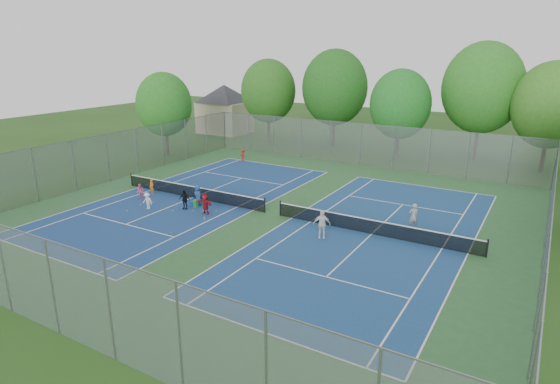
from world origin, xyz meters
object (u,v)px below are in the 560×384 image
(ball_hopper, at_px, (196,204))
(ball_crate, at_px, (192,203))
(net_left, at_px, (192,192))
(net_right, at_px, (372,227))
(instructor, at_px, (413,216))

(ball_hopper, bearing_deg, ball_crate, 154.72)
(net_left, height_order, ball_crate, net_left)
(ball_crate, distance_m, ball_hopper, 0.63)
(net_left, xyz_separation_m, ball_hopper, (1.64, -1.55, -0.18))
(net_left, relative_size, ball_hopper, 23.15)
(net_right, bearing_deg, ball_crate, -174.28)
(net_right, bearing_deg, instructor, 48.89)
(net_right, xyz_separation_m, ball_hopper, (-12.36, -1.55, -0.18))
(net_right, bearing_deg, net_left, 180.00)
(net_right, bearing_deg, ball_hopper, -172.83)
(net_right, relative_size, ball_crate, 39.07)
(net_left, relative_size, ball_crate, 39.07)
(net_left, bearing_deg, ball_crate, -49.90)
(net_left, distance_m, net_right, 14.00)
(net_right, distance_m, ball_crate, 12.98)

